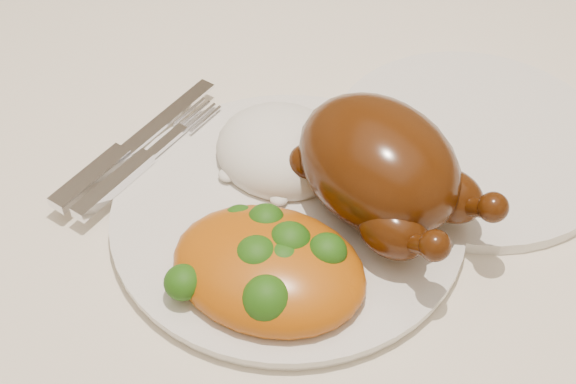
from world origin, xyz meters
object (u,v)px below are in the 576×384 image
Objects in this scene: dining_table at (260,209)px; side_plate at (472,142)px; roast_chicken at (382,167)px; dinner_plate at (288,215)px.

dining_table is 0.22m from side_plate.
side_plate is (0.16, 0.09, 0.11)m from dining_table.
roast_chicken is at bearing -10.75° from dining_table.
roast_chicken is (0.05, 0.04, 0.05)m from dinner_plate.
side_plate is 0.13m from roast_chicken.
dining_table is 8.68× the size of roast_chicken.
dining_table is at bearing -150.95° from side_plate.
dining_table is at bearing 139.65° from dinner_plate.
side_plate is at bearing 94.54° from roast_chicken.
dinner_plate is at bearing -40.35° from dining_table.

